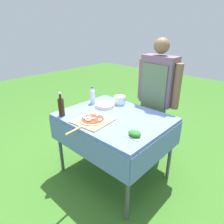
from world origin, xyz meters
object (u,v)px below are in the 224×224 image
mixing_tub (120,100)px  plate_stack (105,105)px  herb_container (135,134)px  pizza_on_peel (92,120)px  water_bottle (92,96)px  prep_table (114,123)px  person_cook (157,93)px  oil_bottle (61,107)px

mixing_tub → plate_stack: mixing_tub is taller
herb_container → plate_stack: (-0.72, 0.34, -0.01)m
pizza_on_peel → mixing_tub: mixing_tub is taller
pizza_on_peel → water_bottle: 0.56m
herb_container → mixing_tub: mixing_tub is taller
water_bottle → mixing_tub: water_bottle is taller
plate_stack → prep_table: bearing=-25.5°
pizza_on_peel → water_bottle: water_bottle is taller
person_cook → water_bottle: size_ratio=7.19×
herb_container → pizza_on_peel: bearing=-173.5°
prep_table → oil_bottle: bearing=-138.1°
person_cook → plate_stack: 0.70m
person_cook → pizza_on_peel: bearing=80.5°
prep_table → oil_bottle: oil_bottle is taller
mixing_tub → water_bottle: bearing=-141.8°
pizza_on_peel → water_bottle: size_ratio=2.54×
pizza_on_peel → herb_container: herb_container is taller
prep_table → herb_container: size_ratio=7.69×
person_cook → herb_container: 0.94m
water_bottle → herb_container: 0.98m
pizza_on_peel → herb_container: (0.52, 0.06, 0.01)m
person_cook → water_bottle: bearing=45.8°
prep_table → person_cook: 0.73m
prep_table → mixing_tub: bearing=120.7°
herb_container → plate_stack: herb_container is taller
water_bottle → plate_stack: (0.21, 0.02, -0.09)m
mixing_tub → plate_stack: bearing=-110.7°
pizza_on_peel → mixing_tub: (-0.12, 0.60, 0.04)m
person_cook → pizza_on_peel: 0.98m
person_cook → oil_bottle: bearing=65.0°
pizza_on_peel → oil_bottle: bearing=-166.7°
person_cook → plate_stack: size_ratio=6.67×
prep_table → herb_container: (0.44, -0.21, 0.11)m
prep_table → person_cook: (0.14, 0.68, 0.23)m
pizza_on_peel → oil_bottle: oil_bottle is taller
oil_bottle → plate_stack: size_ratio=1.12×
oil_bottle → herb_container: 0.91m
oil_bottle → mixing_tub: (0.24, 0.73, -0.06)m
water_bottle → plate_stack: 0.22m
mixing_tub → plate_stack: (-0.08, -0.20, -0.03)m
oil_bottle → plate_stack: bearing=72.5°
pizza_on_peel → water_bottle: bearing=130.9°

